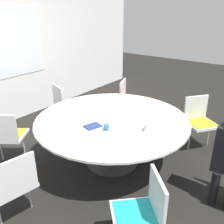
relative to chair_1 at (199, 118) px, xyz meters
name	(u,v)px	position (x,y,z in m)	size (l,w,h in m)	color
ground_plane	(112,162)	(-1.25, 0.85, -0.50)	(16.00, 16.00, 0.00)	black
wall_back	(3,54)	(-1.25, 3.43, 0.85)	(8.00, 0.07, 2.70)	silver
conference_table	(112,125)	(-1.25, 0.85, 0.13)	(2.17, 2.17, 0.73)	#333333
chair_1	(199,118)	(0.00, 0.00, 0.00)	(0.60, 0.60, 0.85)	silver
chair_2	(129,98)	(0.13, 1.46, 0.00)	(0.56, 0.55, 0.85)	silver
chair_3	(65,102)	(-0.81, 2.30, 0.00)	(0.54, 0.55, 0.85)	silver
chair_4	(8,133)	(-2.17, 2.05, 0.00)	(0.60, 0.60, 0.85)	silver
chair_5	(13,182)	(-2.76, 1.03, 0.00)	(0.50, 0.49, 0.85)	silver
chair_6	(143,210)	(-2.28, -0.26, 0.00)	(0.61, 0.61, 0.85)	silver
laptop	(147,124)	(-1.21, 0.31, 0.28)	(0.34, 0.26, 0.21)	silver
spiral_notebook	(93,126)	(-1.62, 0.90, 0.24)	(0.25, 0.21, 0.02)	navy
coffee_cup	(106,127)	(-1.58, 0.70, 0.27)	(0.08, 0.08, 0.08)	#33669E
handbag	(112,110)	(0.11, 1.86, -0.36)	(0.36, 0.16, 0.28)	black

